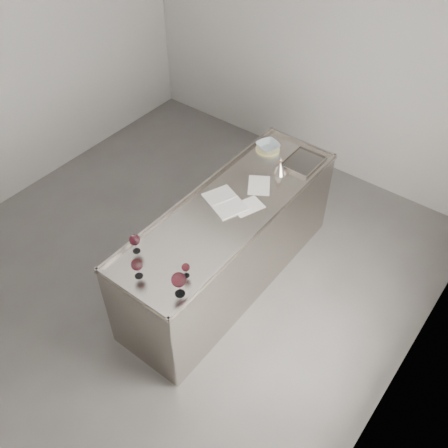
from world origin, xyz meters
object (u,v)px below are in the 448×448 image
Objects in this scene: counter at (230,244)px; notebook at (225,202)px; wine_glass_right at (179,280)px; wine_glass_small at (186,268)px; wine_glass_middle at (137,265)px; wine_funnel at (280,168)px; ceramic_bowl at (268,146)px; wine_glass_left at (135,240)px.

notebook is (-0.07, 0.02, 0.47)m from counter.
wine_glass_right is 1.69× the size of wine_glass_small.
wine_glass_middle reaches higher than counter.
wine_funnel is (0.16, 1.68, -0.07)m from wine_glass_middle.
wine_glass_middle is at bearing -94.45° from counter.
wine_glass_middle reaches higher than ceramic_bowl.
ceramic_bowl is 0.38m from wine_funnel.
notebook is at bearing -103.86° from wine_funnel.
wine_glass_right is at bearing -48.52° from notebook.
counter is 14.02× the size of wine_glass_left.
wine_funnel reaches higher than ceramic_bowl.
wine_funnel is (0.29, -0.24, 0.01)m from ceramic_bowl.
ceramic_bowl is at bearing 103.58° from wine_glass_small.
notebook is at bearing 108.22° from wine_glass_small.
wine_glass_middle is at bearing -141.74° from wine_glass_small.
counter is at bearing -97.10° from wine_funnel.
wine_glass_left is at bearing -107.76° from counter.
wine_glass_left is 0.81× the size of ceramic_bowl.
wine_glass_small is at bearing 5.88° from wine_glass_left.
wine_glass_middle is 1.93m from ceramic_bowl.
notebook is at bearing 77.16° from wine_glass_left.
wine_glass_right is (0.27, -0.97, 0.62)m from counter.
notebook is 0.65m from wine_funnel.
wine_glass_small is (0.48, 0.05, -0.03)m from wine_glass_left.
wine_funnel is (-0.12, 1.46, -0.03)m from wine_glass_small.
wine_glass_left is 0.26m from wine_glass_middle.
wine_glass_small is 0.28× the size of notebook.
wine_glass_right reaches higher than wine_glass_middle.
wine_funnel is at bearing 94.64° from wine_glass_small.
wine_glass_small reaches higher than ceramic_bowl.
notebook is (0.20, 0.88, -0.12)m from wine_glass_left.
wine_glass_left is 1.75m from ceramic_bowl.
wine_glass_small is at bearing -85.36° from wine_funnel.
ceramic_bowl reaches higher than counter.
counter is at bearing -76.69° from ceramic_bowl.
notebook is 2.42× the size of wine_funnel.
wine_glass_middle is at bearing -86.12° from ceramic_bowl.
wine_glass_middle is 0.83× the size of wine_glass_right.
counter reaches higher than notebook.
wine_glass_left is (-0.28, -0.86, 0.59)m from counter.
wine_glass_small is 1.47m from wine_funnel.
ceramic_bowl is (0.06, 1.75, -0.08)m from wine_glass_left.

